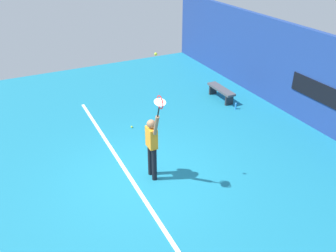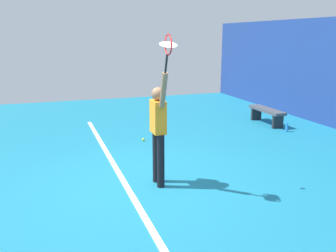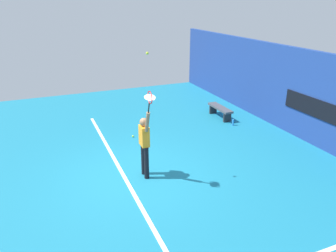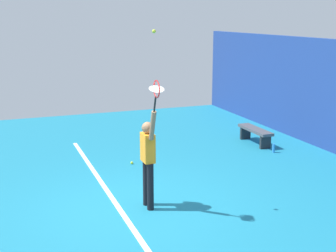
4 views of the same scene
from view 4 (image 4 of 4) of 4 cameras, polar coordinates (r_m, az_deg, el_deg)
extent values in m
plane|color=teal|center=(9.17, -4.07, -9.83)|extent=(18.00, 18.00, 0.00)
cube|color=white|center=(9.09, -6.00, -10.05)|extent=(10.00, 0.10, 0.01)
cylinder|color=black|center=(9.08, -2.69, -6.93)|extent=(0.13, 0.13, 0.92)
cylinder|color=black|center=(8.86, -2.19, -7.46)|extent=(0.13, 0.13, 0.92)
cube|color=orange|center=(8.74, -2.50, -2.67)|extent=(0.34, 0.20, 0.55)
sphere|color=#8C6647|center=(8.64, -2.53, -0.21)|extent=(0.22, 0.22, 0.22)
cylinder|color=#8C6647|center=(8.35, -1.91, 0.05)|extent=(0.27, 0.09, 0.58)
cylinder|color=#8C6647|center=(8.94, -2.42, -2.13)|extent=(0.09, 0.23, 0.58)
cylinder|color=black|center=(8.13, -1.62, 2.70)|extent=(0.13, 0.03, 0.30)
torus|color=red|center=(8.00, -1.41, 4.56)|extent=(0.40, 0.02, 0.40)
cylinder|color=silver|center=(8.00, -1.41, 4.56)|extent=(0.25, 0.27, 0.09)
sphere|color=#CCE033|center=(8.30, -1.73, 11.54)|extent=(0.07, 0.07, 0.07)
cube|color=#4C4C51|center=(13.59, 10.66, -0.46)|extent=(1.40, 0.36, 0.08)
cube|color=#262628|center=(14.10, 9.47, -0.85)|extent=(0.08, 0.32, 0.37)
cube|color=#262628|center=(13.19, 11.85, -1.94)|extent=(0.08, 0.32, 0.37)
cylinder|color=#338CD8|center=(12.88, 12.82, -2.67)|extent=(0.07, 0.07, 0.24)
sphere|color=#CCE033|center=(11.65, -4.46, -4.52)|extent=(0.07, 0.07, 0.07)
camera|label=1|loc=(2.39, -54.84, 68.72)|focal=37.36mm
camera|label=2|loc=(2.66, -0.63, -11.00)|focal=39.34mm
camera|label=3|loc=(1.14, -1.04, 67.61)|focal=34.37mm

